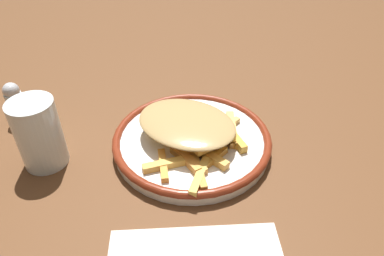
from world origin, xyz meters
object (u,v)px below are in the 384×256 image
(fries_heap, at_px, (191,131))
(water_glass, at_px, (39,134))
(plate, at_px, (192,141))
(salt_shaker, at_px, (15,102))

(fries_heap, height_order, water_glass, water_glass)
(plate, xyz_separation_m, water_glass, (-0.02, 0.22, 0.04))
(salt_shaker, bearing_deg, water_glass, -145.66)
(fries_heap, bearing_deg, salt_shaker, 71.72)
(water_glass, bearing_deg, fries_heap, -86.59)
(plate, bearing_deg, salt_shaker, 73.58)
(plate, relative_size, salt_shaker, 3.37)
(fries_heap, distance_m, water_glass, 0.22)
(salt_shaker, bearing_deg, fries_heap, -108.28)
(fries_heap, relative_size, salt_shaker, 2.92)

